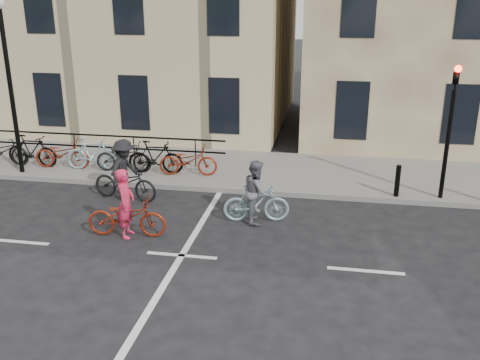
% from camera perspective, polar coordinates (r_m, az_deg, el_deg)
% --- Properties ---
extents(ground, '(120.00, 120.00, 0.00)m').
position_cam_1_polar(ground, '(12.06, -6.23, -8.02)').
color(ground, black).
rests_on(ground, ground).
extents(sidewalk, '(46.00, 4.00, 0.15)m').
position_cam_1_polar(sidewalk, '(18.57, -13.04, 1.76)').
color(sidewalk, slate).
rests_on(sidewalk, ground).
extents(building_west, '(20.00, 10.00, 10.00)m').
position_cam_1_polar(building_west, '(26.24, -18.38, 17.59)').
color(building_west, '#CCBA8A').
rests_on(building_west, sidewalk).
extents(traffic_light, '(0.18, 0.30, 3.90)m').
position_cam_1_polar(traffic_light, '(15.23, 21.58, 6.36)').
color(traffic_light, black).
rests_on(traffic_light, sidewalk).
extents(lamp_post, '(0.36, 0.36, 5.28)m').
position_cam_1_polar(lamp_post, '(17.66, -23.57, 11.16)').
color(lamp_post, black).
rests_on(lamp_post, sidewalk).
extents(bollard_east, '(0.14, 0.14, 0.90)m').
position_cam_1_polar(bollard_east, '(15.43, 16.45, -0.08)').
color(bollard_east, black).
rests_on(bollard_east, sidewalk).
extents(parked_bikes, '(8.30, 1.23, 1.05)m').
position_cam_1_polar(parked_bikes, '(17.71, -15.40, 2.63)').
color(parked_bikes, black).
rests_on(parked_bikes, sidewalk).
extents(cyclist_pink, '(1.94, 0.82, 1.68)m').
position_cam_1_polar(cyclist_pink, '(12.97, -12.01, -3.49)').
color(cyclist_pink, maroon).
rests_on(cyclist_pink, ground).
extents(cyclist_grey, '(1.73, 0.88, 1.62)m').
position_cam_1_polar(cyclist_grey, '(13.47, 1.77, -1.85)').
color(cyclist_grey, '#91B7BF').
rests_on(cyclist_grey, ground).
extents(cyclist_dark, '(2.04, 1.22, 1.74)m').
position_cam_1_polar(cyclist_dark, '(15.25, -12.19, 0.40)').
color(cyclist_dark, black).
rests_on(cyclist_dark, ground).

